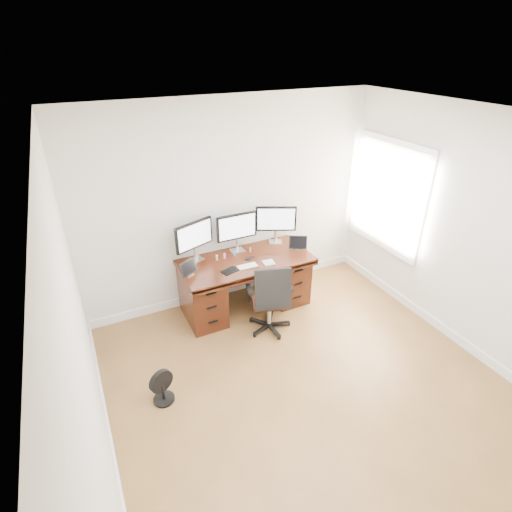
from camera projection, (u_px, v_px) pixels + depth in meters
name	position (u px, v px, depth m)	size (l,w,h in m)	color
ground	(320.00, 401.00, 4.08)	(4.50, 4.50, 0.00)	brown
back_wall	(231.00, 204.00, 5.20)	(4.00, 0.10, 2.70)	silver
right_wall	(480.00, 240.00, 4.28)	(0.10, 4.50, 2.70)	silver
desk	(245.00, 281.00, 5.32)	(1.70, 0.80, 0.75)	#3B170B
office_chair	(270.00, 309.00, 4.92)	(0.64, 0.64, 0.97)	black
floor_fan	(162.00, 387.00, 4.00)	(0.26, 0.22, 0.37)	black
monitor_left	(194.00, 236.00, 4.96)	(0.53, 0.22, 0.53)	silver
monitor_center	(237.00, 228.00, 5.18)	(0.55, 0.14, 0.53)	silver
monitor_right	(276.00, 220.00, 5.40)	(0.51, 0.27, 0.53)	silver
tablet_left	(189.00, 269.00, 4.76)	(0.24, 0.18, 0.19)	silver
tablet_right	(298.00, 244.00, 5.34)	(0.24, 0.18, 0.19)	silver
keyboard	(247.00, 266.00, 4.97)	(0.25, 0.11, 0.01)	silver
trackpad	(269.00, 262.00, 5.06)	(0.14, 0.14, 0.01)	silver
drawing_tablet	(230.00, 271.00, 4.88)	(0.21, 0.13, 0.01)	black
phone	(250.00, 258.00, 5.16)	(0.12, 0.06, 0.01)	black
figurine_yellow	(217.00, 257.00, 5.10)	(0.03, 0.03, 0.08)	#D8CE6C
figurine_pink	(225.00, 255.00, 5.14)	(0.03, 0.03, 0.08)	pink
figurine_blue	(235.00, 253.00, 5.20)	(0.03, 0.03, 0.08)	#5095EF
figurine_brown	(250.00, 250.00, 5.28)	(0.03, 0.03, 0.08)	#9A5940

